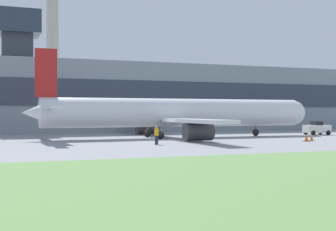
{
  "coord_description": "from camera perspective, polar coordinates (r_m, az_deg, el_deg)",
  "views": [
    {
      "loc": [
        -16.86,
        -46.16,
        2.95
      ],
      "look_at": [
        2.52,
        4.02,
        2.57
      ],
      "focal_mm": 50.0,
      "sensor_mm": 36.0,
      "label": 1
    }
  ],
  "objects": [
    {
      "name": "traffic_cone_near_nose",
      "position": [
        49.41,
        16.51,
        -2.68
      ],
      "size": [
        0.64,
        0.64,
        0.66
      ],
      "color": "black",
      "rests_on": "ground_plane"
    },
    {
      "name": "smokestack_left",
      "position": [
        110.22,
        -13.9,
        7.01
      ],
      "size": [
        3.08,
        3.08,
        31.07
      ],
      "color": "#B2A899",
      "rests_on": "ground_plane"
    },
    {
      "name": "terminal_building",
      "position": [
        74.89,
        -8.4,
        2.24
      ],
      "size": [
        84.97,
        15.94,
        17.95
      ],
      "color": "gray",
      "rests_on": "ground_plane"
    },
    {
      "name": "ground_crew_person",
      "position": [
        42.55,
        -1.41,
        -2.4
      ],
      "size": [
        0.45,
        0.45,
        1.7
      ],
      "color": "#23283D",
      "rests_on": "ground_plane"
    },
    {
      "name": "traffic_cone_wingtip",
      "position": [
        50.44,
        17.1,
        -2.57
      ],
      "size": [
        0.46,
        0.46,
        0.74
      ],
      "color": "black",
      "rests_on": "ground_plane"
    },
    {
      "name": "pushback_tug",
      "position": [
        63.9,
        17.68,
        -1.56
      ],
      "size": [
        3.32,
        2.8,
        1.77
      ],
      "color": "white",
      "rests_on": "ground_plane"
    },
    {
      "name": "ground_plane",
      "position": [
        49.23,
        -1.06,
        -3.03
      ],
      "size": [
        400.0,
        400.0,
        0.0
      ],
      "primitive_type": "plane",
      "color": "gray"
    },
    {
      "name": "airplane",
      "position": [
        54.12,
        0.89,
        0.24
      ],
      "size": [
        34.89,
        29.65,
        9.62
      ],
      "color": "silver",
      "rests_on": "ground_plane"
    }
  ]
}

